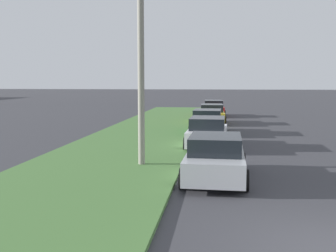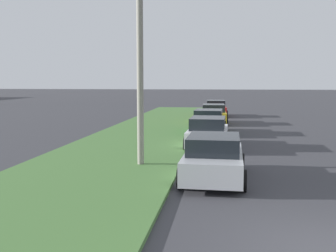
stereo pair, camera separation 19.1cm
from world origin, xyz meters
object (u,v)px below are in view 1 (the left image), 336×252
(parked_car_yellow, at_px, (212,114))
(streetlight, at_px, (150,47))
(parked_car_green, at_px, (207,122))
(parked_car_silver, at_px, (215,158))
(parked_car_white, at_px, (208,133))
(parked_car_red, at_px, (213,108))

(parked_car_yellow, distance_m, streetlight, 16.57)
(parked_car_yellow, bearing_deg, parked_car_green, 176.48)
(parked_car_silver, bearing_deg, streetlight, 58.09)
(parked_car_silver, distance_m, parked_car_white, 6.52)
(parked_car_yellow, bearing_deg, parked_car_silver, 179.45)
(parked_car_silver, height_order, parked_car_white, same)
(parked_car_yellow, height_order, parked_car_red, same)
(parked_car_green, relative_size, streetlight, 0.58)
(parked_car_silver, distance_m, parked_car_green, 11.83)
(parked_car_red, bearing_deg, parked_car_silver, 178.55)
(parked_car_green, bearing_deg, parked_car_silver, -175.20)
(parked_car_silver, xyz_separation_m, parked_car_white, (6.50, 0.42, 0.00))
(parked_car_green, bearing_deg, parked_car_white, -176.36)
(parked_car_white, height_order, parked_car_yellow, same)
(parked_car_green, xyz_separation_m, parked_car_yellow, (5.79, -0.17, 0.00))
(streetlight, bearing_deg, parked_car_yellow, -7.03)
(parked_car_white, xyz_separation_m, parked_car_red, (17.57, -0.07, 0.00))
(parked_car_white, bearing_deg, parked_car_green, 3.37)
(streetlight, bearing_deg, parked_car_red, -5.14)
(parked_car_white, xyz_separation_m, parked_car_yellow, (11.10, -0.02, 0.00))
(parked_car_yellow, xyz_separation_m, streetlight, (-16.03, 1.98, 3.67))
(parked_car_white, height_order, streetlight, streetlight)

